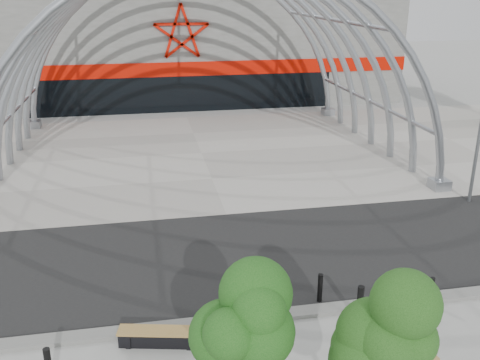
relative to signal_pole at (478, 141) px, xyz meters
name	(u,v)px	position (x,y,z in m)	size (l,w,h in m)	color
ground	(266,313)	(-10.54, -6.46, -2.72)	(140.00, 140.00, 0.00)	#989993
road	(243,255)	(-10.54, -2.96, -2.71)	(140.00, 7.00, 0.02)	black
forecourt	(201,153)	(-10.54, 9.04, -2.70)	(60.00, 17.00, 0.04)	#A29C93
kerb	(268,316)	(-10.54, -6.71, -2.66)	(60.00, 0.50, 0.12)	slate
arena_building	(175,45)	(-10.54, 26.99, 1.27)	(34.00, 15.24, 8.00)	slate
vault_canopy	(201,153)	(-10.54, 9.04, -2.70)	(20.80, 15.80, 20.36)	#91959B
signal_pole	(478,141)	(0.00, 0.00, 0.00)	(0.40, 0.72, 5.21)	slate
street_tree_0	(245,338)	(-12.03, -10.79, -0.21)	(1.53, 1.53, 3.50)	black
street_tree_1	(377,333)	(-9.72, -11.55, 0.14)	(1.68, 1.68, 3.98)	black
bench_0	(160,337)	(-13.58, -7.33, -2.50)	(2.19, 0.92, 0.45)	black
bollard_1	(231,306)	(-11.57, -6.66, -2.25)	(0.15, 0.15, 0.94)	black
bollard_2	(320,288)	(-8.85, -6.20, -2.26)	(0.15, 0.15, 0.92)	black
bollard_3	(360,305)	(-8.13, -7.40, -2.15)	(0.18, 0.18, 1.15)	black
bollard_4	(431,291)	(-5.72, -6.93, -2.28)	(0.14, 0.14, 0.88)	black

